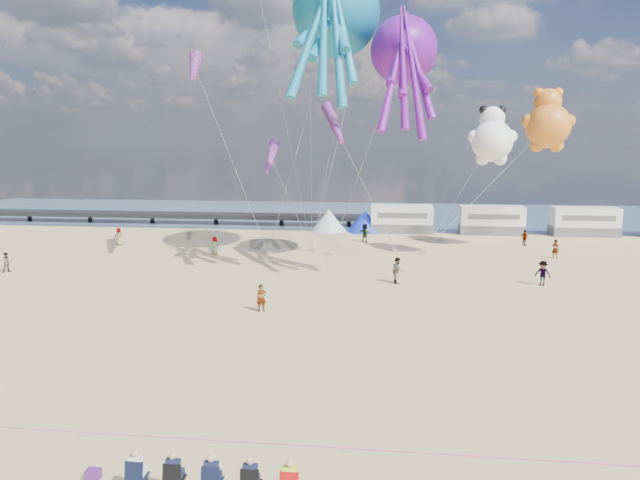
{
  "coord_description": "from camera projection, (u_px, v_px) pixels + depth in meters",
  "views": [
    {
      "loc": [
        4.22,
        -21.98,
        9.82
      ],
      "look_at": [
        0.98,
        6.0,
        4.93
      ],
      "focal_mm": 32.0,
      "sensor_mm": 36.0,
      "label": 1
    }
  ],
  "objects": [
    {
      "name": "kite_octopus_purple",
      "position": [
        404.0,
        51.0,
        42.02
      ],
      "size": [
        6.82,
        10.81,
        11.46
      ],
      "primitive_type": null,
      "rotation": [
        0.0,
        0.0,
        0.27
      ],
      "color": "#6D1193"
    },
    {
      "name": "sandbag_d",
      "position": [
        395.0,
        251.0,
        51.2
      ],
      "size": [
        0.5,
        0.35,
        0.22
      ],
      "primitive_type": "cube",
      "color": "gray",
      "rests_on": "ground"
    },
    {
      "name": "beachgoer_0",
      "position": [
        119.0,
        237.0,
        54.28
      ],
      "size": [
        0.73,
        0.63,
        1.69
      ],
      "primitive_type": "imported",
      "rotation": [
        0.0,
        0.0,
        3.58
      ],
      "color": "#7F6659",
      "rests_on": "ground"
    },
    {
      "name": "windsock_left",
      "position": [
        195.0,
        67.0,
        42.79
      ],
      "size": [
        2.9,
        6.73,
        6.68
      ],
      "primitive_type": null,
      "rotation": [
        0.0,
        0.0,
        0.28
      ],
      "color": "red"
    },
    {
      "name": "beachgoer_6",
      "position": [
        215.0,
        246.0,
        49.96
      ],
      "size": [
        0.68,
        0.63,
        1.57
      ],
      "primitive_type": "imported",
      "rotation": [
        0.0,
        0.0,
        2.55
      ],
      "color": "#7F6659",
      "rests_on": "ground"
    },
    {
      "name": "sandbag_c",
      "position": [
        423.0,
        253.0,
        50.19
      ],
      "size": [
        0.5,
        0.35,
        0.22
      ],
      "primitive_type": "cube",
      "color": "gray",
      "rests_on": "ground"
    },
    {
      "name": "sandbag_e",
      "position": [
        312.0,
        250.0,
        51.41
      ],
      "size": [
        0.5,
        0.35,
        0.22
      ],
      "primitive_type": "cube",
      "color": "gray",
      "rests_on": "ground"
    },
    {
      "name": "spectator_row",
      "position": [
        213.0,
        474.0,
        15.92
      ],
      "size": [
        6.1,
        0.9,
        1.3
      ],
      "primitive_type": null,
      "color": "black",
      "rests_on": "ground"
    },
    {
      "name": "rope_line",
      "position": [
        252.0,
        443.0,
        18.78
      ],
      "size": [
        34.0,
        0.03,
        0.03
      ],
      "primitive_type": "cylinder",
      "rotation": [
        0.0,
        1.57,
        0.0
      ],
      "color": "#F2338C",
      "rests_on": "ground"
    },
    {
      "name": "beachgoer_1",
      "position": [
        397.0,
        270.0,
        39.78
      ],
      "size": [
        0.76,
        1.0,
        1.84
      ],
      "primitive_type": "imported",
      "rotation": [
        0.0,
        0.0,
        1.78
      ],
      "color": "#7F6659",
      "rests_on": "ground"
    },
    {
      "name": "motorhome_0",
      "position": [
        402.0,
        219.0,
        61.88
      ],
      "size": [
        6.6,
        2.5,
        3.0
      ],
      "primitive_type": "cube",
      "color": "silver",
      "rests_on": "ground"
    },
    {
      "name": "standing_person",
      "position": [
        261.0,
        298.0,
        33.17
      ],
      "size": [
        0.69,
        0.59,
        1.61
      ],
      "primitive_type": "imported",
      "rotation": [
        0.0,
        0.0,
        0.4
      ],
      "color": "tan",
      "rests_on": "ground"
    },
    {
      "name": "beachgoer_4",
      "position": [
        365.0,
        233.0,
        55.98
      ],
      "size": [
        1.12,
        0.96,
        1.81
      ],
      "primitive_type": "imported",
      "rotation": [
        0.0,
        0.0,
        2.54
      ],
      "color": "#7F6659",
      "rests_on": "ground"
    },
    {
      "name": "tent_white",
      "position": [
        329.0,
        220.0,
        62.84
      ],
      "size": [
        4.0,
        4.0,
        2.4
      ],
      "primitive_type": "cone",
      "color": "white",
      "rests_on": "ground"
    },
    {
      "name": "pier",
      "position": [
        121.0,
        214.0,
        69.73
      ],
      "size": [
        60.0,
        3.0,
        0.5
      ],
      "primitive_type": "cube",
      "color": "black",
      "rests_on": "ground"
    },
    {
      "name": "kite_teddy_orange",
      "position": [
        548.0,
        126.0,
        48.81
      ],
      "size": [
        5.83,
        5.68,
        6.46
      ],
      "primitive_type": null,
      "rotation": [
        0.0,
        0.0,
        -0.37
      ],
      "color": "orange"
    },
    {
      "name": "water",
      "position": [
        354.0,
        214.0,
        77.5
      ],
      "size": [
        120.0,
        120.0,
        0.0
      ],
      "primitive_type": "plane",
      "color": "#3A576F",
      "rests_on": "ground"
    },
    {
      "name": "motorhome_2",
      "position": [
        584.0,
        222.0,
        59.74
      ],
      "size": [
        6.6,
        2.5,
        3.0
      ],
      "primitive_type": "cube",
      "color": "silver",
      "rests_on": "ground"
    },
    {
      "name": "windsock_right",
      "position": [
        271.0,
        157.0,
        45.37
      ],
      "size": [
        1.09,
        4.6,
        4.56
      ],
      "primitive_type": null,
      "rotation": [
        0.0,
        0.0,
        0.04
      ],
      "color": "red"
    },
    {
      "name": "sandbag_b",
      "position": [
        330.0,
        253.0,
        49.92
      ],
      "size": [
        0.5,
        0.35,
        0.22
      ],
      "primitive_type": "cube",
      "color": "gray",
      "rests_on": "ground"
    },
    {
      "name": "beachgoer_5",
      "position": [
        555.0,
        249.0,
        48.41
      ],
      "size": [
        1.5,
        1.23,
        1.61
      ],
      "primitive_type": "imported",
      "rotation": [
        0.0,
        0.0,
        2.54
      ],
      "color": "#7F6659",
      "rests_on": "ground"
    },
    {
      "name": "sandbag_a",
      "position": [
        268.0,
        253.0,
        50.11
      ],
      "size": [
        0.5,
        0.35,
        0.22
      ],
      "primitive_type": "cube",
      "color": "gray",
      "rests_on": "ground"
    },
    {
      "name": "tent_blue",
      "position": [
        365.0,
        221.0,
        62.39
      ],
      "size": [
        4.0,
        4.0,
        2.4
      ],
      "primitive_type": "cone",
      "color": "#1933CC",
      "rests_on": "ground"
    },
    {
      "name": "motorhome_1",
      "position": [
        491.0,
        220.0,
        60.81
      ],
      "size": [
        6.6,
        2.5,
        3.0
      ],
      "primitive_type": "cube",
      "color": "silver",
      "rests_on": "ground"
    },
    {
      "name": "beachgoer_2",
      "position": [
        543.0,
        273.0,
        39.06
      ],
      "size": [
        1.07,
        0.99,
        1.75
      ],
      "primitive_type": "imported",
      "rotation": [
        0.0,
        0.0,
        5.77
      ],
      "color": "#7F6659",
      "rests_on": "ground"
    },
    {
      "name": "kite_panda",
      "position": [
        492.0,
        141.0,
        45.71
      ],
      "size": [
        4.47,
        4.27,
        5.64
      ],
      "primitive_type": null,
      "rotation": [
        0.0,
        0.0,
        -0.14
      ],
      "color": "white"
    },
    {
      "name": "windsock_mid",
      "position": [
        334.0,
        124.0,
        41.82
      ],
      "size": [
        2.66,
        6.26,
        6.23
      ],
      "primitive_type": null,
      "rotation": [
        0.0,
        0.0,
        0.28
      ],
      "color": "red"
    },
    {
      "name": "beachgoer_3",
      "position": [
        525.0,
        238.0,
        54.07
      ],
      "size": [
        1.02,
        1.13,
        1.52
      ],
      "primitive_type": "imported",
      "rotation": [
        0.0,
        0.0,
        2.17
      ],
      "color": "#7F6659",
      "rests_on": "ground"
    },
    {
      "name": "cooler_purple",
      "position": [
        93.0,
        474.0,
        16.74
      ],
      "size": [
        0.4,
        0.3,
        0.32
      ],
      "primitive_type": "cube",
      "color": "#531D6E",
      "rests_on": "ground"
    },
    {
      "name": "kite_octopus_teal",
      "position": [
        336.0,
        13.0,
        43.69
      ],
      "size": [
        5.08,
        11.7,
        13.34
      ],
      "primitive_type": null,
      "rotation": [
        0.0,
        0.0,
        0.01
      ],
      "color": "#13799D"
    },
    {
      "name": "ground",
      "position": [
        280.0,
        381.0,
        23.67
      ],
      "size": [
        120.0,
        120.0,
        0.0
      ],
      "primitive_type": "plane",
      "color": "#DAC07E",
      "rests_on": "ground"
    },
    {
      "name": "beachgoer_7",
      "position": [
        7.0,
        262.0,
        43.09
      ],
      "size": [
        0.87,
        0.87,
        1.53
      ],
      "primitive_type": "imported",
      "rotation": [
        0.0,
        0.0,
        0.8
      ],
      "color": "#7F6659",
      "rests_on": "ground"
    }
  ]
}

